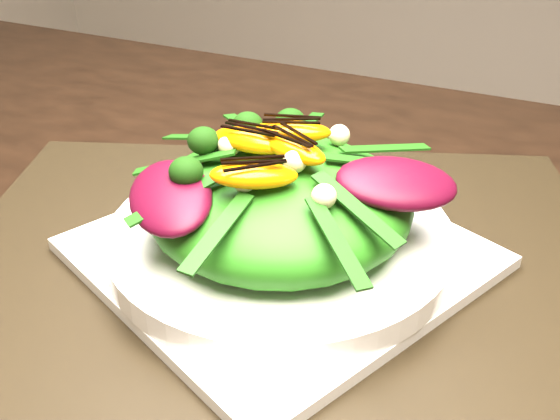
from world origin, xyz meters
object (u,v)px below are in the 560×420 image
at_px(salad_bowl, 280,237).
at_px(lettuce_mound, 280,202).
at_px(dining_table, 294,290).
at_px(orange_segment, 287,149).
at_px(plate_base, 280,253).
at_px(placemat, 280,260).

bearing_deg(salad_bowl, lettuce_mound, 0.00).
xyz_separation_m(dining_table, orange_segment, (-0.01, 0.01, 0.12)).
height_order(salad_bowl, lettuce_mound, lettuce_mound).
distance_m(dining_table, plate_base, 0.03).
bearing_deg(salad_bowl, placemat, 180.00).
xyz_separation_m(lettuce_mound, orange_segment, (0.00, 0.01, 0.04)).
relative_size(dining_table, orange_segment, 26.29).
distance_m(dining_table, orange_segment, 0.12).
height_order(dining_table, plate_base, dining_table).
bearing_deg(orange_segment, dining_table, -41.10).
bearing_deg(placemat, orange_segment, 70.06).
relative_size(placemat, orange_segment, 8.70).
bearing_deg(lettuce_mound, plate_base, 0.00).
height_order(plate_base, salad_bowl, salad_bowl).
relative_size(placemat, lettuce_mound, 2.64).
distance_m(placemat, orange_segment, 0.10).
bearing_deg(dining_table, plate_base, 164.89).
xyz_separation_m(dining_table, placemat, (-0.01, 0.00, 0.02)).
bearing_deg(dining_table, lettuce_mound, 164.89).
xyz_separation_m(placemat, plate_base, (0.00, 0.00, 0.01)).
distance_m(placemat, lettuce_mound, 0.05).
distance_m(plate_base, lettuce_mound, 0.05).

